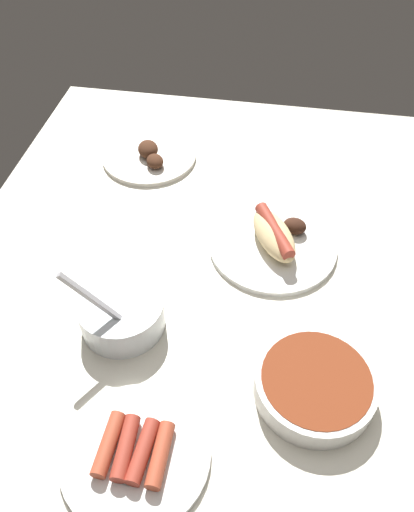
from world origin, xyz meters
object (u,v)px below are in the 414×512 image
object	(u,v)px
plate_grilled_meat	(150,155)
plate_sausages	(135,453)
bowl_coleslaw	(121,312)
bowl_chili	(315,384)
plate_hotdog_assembled	(274,240)

from	to	relation	value
plate_grilled_meat	plate_sausages	bearing A→B (deg)	12.29
plate_grilled_meat	plate_sausages	xyz separation A→B (cm)	(65.24, 14.21, 0.05)
plate_grilled_meat	bowl_coleslaw	size ratio (longest dim) A/B	1.36
bowl_chili	bowl_coleslaw	distance (cm)	31.93
plate_grilled_meat	plate_hotdog_assembled	distance (cm)	37.19
plate_grilled_meat	bowl_coleslaw	xyz separation A→B (cm)	(44.40, 6.60, 2.32)
plate_sausages	bowl_coleslaw	bearing A→B (deg)	-159.93
plate_hotdog_assembled	bowl_coleslaw	xyz separation A→B (cm)	(21.72, -22.86, 1.43)
plate_sausages	bowl_coleslaw	distance (cm)	22.30
plate_sausages	plate_grilled_meat	bearing A→B (deg)	-167.71
bowl_chili	bowl_coleslaw	xyz separation A→B (cm)	(-7.24, -31.08, 0.94)
bowl_chili	bowl_coleslaw	bearing A→B (deg)	-103.11
plate_sausages	plate_hotdog_assembled	world-z (taller)	plate_hotdog_assembled
plate_hotdog_assembled	bowl_coleslaw	distance (cm)	31.57
bowl_chili	plate_hotdog_assembled	distance (cm)	30.11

